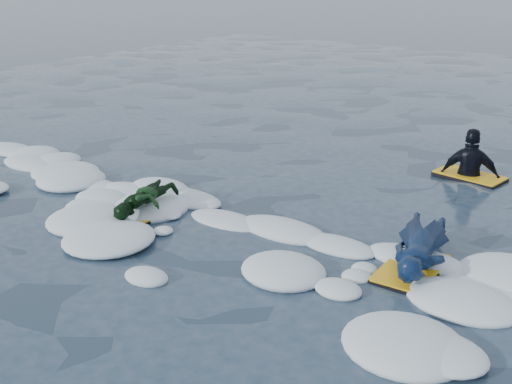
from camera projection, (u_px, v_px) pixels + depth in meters
ground at (185, 264)px, 8.05m from camera, size 120.00×120.00×0.00m
foam_band at (234, 237)px, 8.84m from camera, size 12.00×3.10×0.30m
prone_woman_unit at (420, 249)px, 7.90m from camera, size 1.06×1.90×0.47m
prone_child_unit at (145, 203)px, 9.39m from camera, size 0.68×1.24×0.46m
waiting_rider_unit at (469, 178)px, 11.14m from camera, size 1.25×0.82×1.75m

